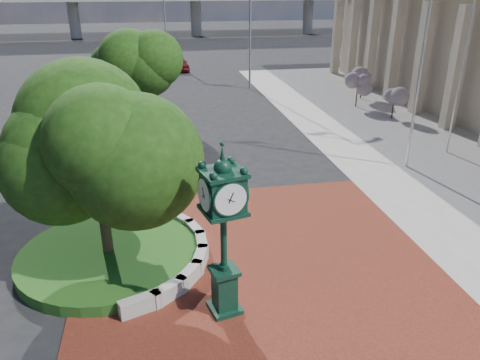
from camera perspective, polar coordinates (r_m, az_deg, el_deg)
name	(u,v)px	position (r m, az deg, el deg)	size (l,w,h in m)	color
ground	(251,247)	(17.20, 1.34, -8.11)	(200.00, 200.00, 0.00)	black
plaza	(257,261)	(16.37, 2.07, -9.84)	(12.00, 12.00, 0.04)	maroon
sidewalk	(472,137)	(32.22, 26.43, 4.67)	(20.00, 50.00, 0.04)	#9E9B93
planter_wall	(176,247)	(16.79, -7.83, -8.13)	(2.96, 6.77, 0.54)	#9E9B93
grass_bed	(109,256)	(16.93, -15.67, -8.86)	(6.10, 6.10, 0.40)	#144616
tree_planter	(97,160)	(15.41, -17.06, 2.36)	(5.20, 5.20, 6.33)	#38281C
tree_street	(138,72)	(32.88, -12.31, 12.71)	(4.40, 4.40, 5.45)	#38281C
post_clock	(224,226)	(12.70, -2.02, -5.61)	(1.26, 1.26, 5.14)	black
parked_car	(178,63)	(51.87, -7.56, 13.94)	(1.80, 4.47, 1.52)	#530B0E
flagpole_a	(423,50)	(24.39, 21.45, 14.53)	(1.77, 0.50, 11.53)	silver
flagpole_b	(463,63)	(27.66, 25.55, 12.78)	(1.51, 0.26, 9.71)	silver
street_lamp_near	(253,20)	(41.91, 1.55, 18.95)	(2.18, 0.84, 9.95)	slate
street_lamp_far	(166,8)	(59.43, -8.98, 19.99)	(2.20, 0.81, 10.02)	slate
shrub_near	(394,96)	(34.23, 18.30, 9.66)	(1.20, 1.20, 2.20)	#38281C
shrub_mid	(358,86)	(36.96, 14.15, 11.05)	(1.20, 1.20, 2.20)	#38281C
shrub_far	(362,79)	(39.79, 14.68, 11.83)	(1.20, 1.20, 2.20)	#38281C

